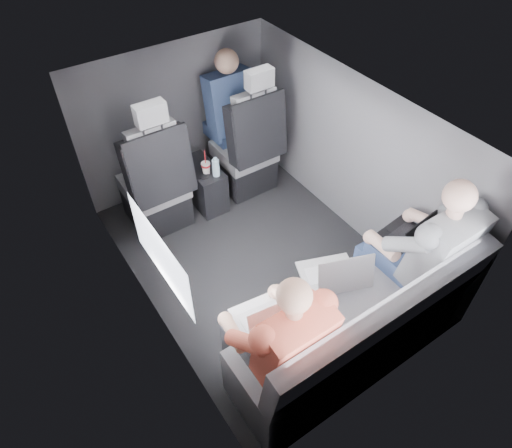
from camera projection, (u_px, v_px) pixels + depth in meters
floor at (259, 261)px, 3.73m from camera, size 2.60×2.60×0.00m
ceiling at (259, 116)px, 2.78m from camera, size 2.60×2.60×0.00m
panel_left at (142, 251)px, 2.90m from camera, size 0.02×2.60×1.35m
panel_right at (353, 157)px, 3.61m from camera, size 0.02×2.60×1.35m
panel_front at (176, 118)px, 4.02m from camera, size 1.80×0.02×1.35m
panel_back at (393, 330)px, 2.49m from camera, size 1.80×0.02×1.35m
side_window at (160, 256)px, 2.57m from camera, size 0.02×0.75×0.42m
seatbelt at (258, 123)px, 3.74m from camera, size 0.35×0.11×0.59m
front_seat_left at (157, 188)px, 3.77m from camera, size 0.52×0.58×1.26m
front_seat_right at (248, 152)px, 4.12m from camera, size 0.52×0.58×1.26m
center_console at (204, 185)px, 4.11m from camera, size 0.24×0.48×0.41m
rear_bench at (353, 334)px, 2.89m from camera, size 1.60×0.57×0.92m
soda_cup at (206, 168)px, 3.87m from camera, size 0.08×0.08×0.23m
water_bottle at (216, 167)px, 3.83m from camera, size 0.06×0.06×0.18m
laptop_white at (265, 316)px, 2.60m from camera, size 0.33×0.32×0.23m
laptop_silver at (334, 273)px, 2.82m from camera, size 0.42×0.43×0.25m
laptop_black at (408, 235)px, 3.06m from camera, size 0.36×0.33×0.24m
passenger_rear_left at (277, 338)px, 2.51m from camera, size 0.50×0.62×1.21m
passenger_rear_right at (421, 249)px, 2.95m from camera, size 0.54×0.65×1.27m
passenger_front_right at (229, 106)px, 4.02m from camera, size 0.41×0.41×0.84m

